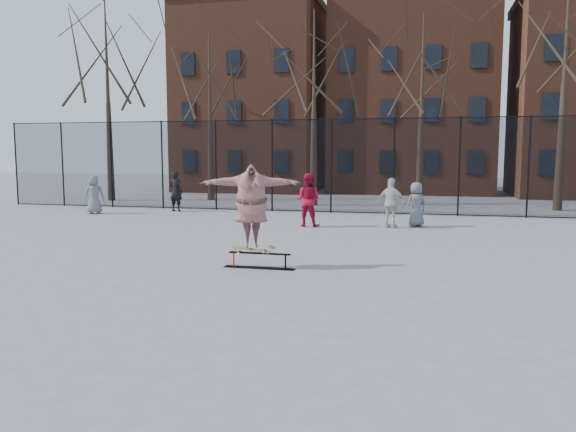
% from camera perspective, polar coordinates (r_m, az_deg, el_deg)
% --- Properties ---
extents(ground, '(100.00, 100.00, 0.00)m').
position_cam_1_polar(ground, '(11.17, 0.43, -6.87)').
color(ground, slate).
extents(skate_rail, '(1.63, 0.25, 0.36)m').
position_cam_1_polar(skate_rail, '(12.60, -2.94, -4.68)').
color(skate_rail, black).
rests_on(skate_rail, ground).
extents(skateboard, '(0.91, 0.22, 0.11)m').
position_cam_1_polar(skateboard, '(12.60, -3.68, -3.43)').
color(skateboard, olive).
rests_on(skateboard, skate_rail).
extents(skater, '(2.34, 1.37, 1.85)m').
position_cam_1_polar(skater, '(12.47, -3.72, 1.01)').
color(skater, '#5F388E').
rests_on(skater, skateboard).
extents(bystander_grey, '(0.94, 0.79, 1.63)m').
position_cam_1_polar(bystander_grey, '(24.91, -19.09, 2.08)').
color(bystander_grey, slate).
rests_on(bystander_grey, ground).
extents(bystander_black, '(0.71, 0.53, 1.76)m').
position_cam_1_polar(bystander_black, '(24.99, -11.33, 2.48)').
color(bystander_black, black).
rests_on(bystander_black, ground).
extents(bystander_red, '(1.00, 0.83, 1.86)m').
position_cam_1_polar(bystander_red, '(19.53, 2.03, 1.65)').
color(bystander_red, maroon).
rests_on(bystander_red, ground).
extents(bystander_white, '(1.08, 0.71, 1.71)m').
position_cam_1_polar(bystander_white, '(19.44, 10.46, 1.30)').
color(bystander_white, beige).
rests_on(bystander_white, ground).
extents(bystander_extra, '(0.90, 0.82, 1.55)m').
position_cam_1_polar(bystander_extra, '(19.96, 12.88, 1.15)').
color(bystander_extra, '#5D5E62').
rests_on(bystander_extra, ground).
extents(fence, '(34.03, 0.07, 4.00)m').
position_cam_1_polar(fence, '(23.71, 7.73, 5.18)').
color(fence, black).
rests_on(fence, ground).
extents(tree_row, '(33.66, 7.46, 10.67)m').
position_cam_1_polar(tree_row, '(28.26, 8.34, 16.17)').
color(tree_row, black).
rests_on(tree_row, ground).
extents(rowhouses, '(29.00, 7.00, 13.00)m').
position_cam_1_polar(rowhouses, '(36.78, 11.20, 11.83)').
color(rowhouses, brown).
rests_on(rowhouses, ground).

